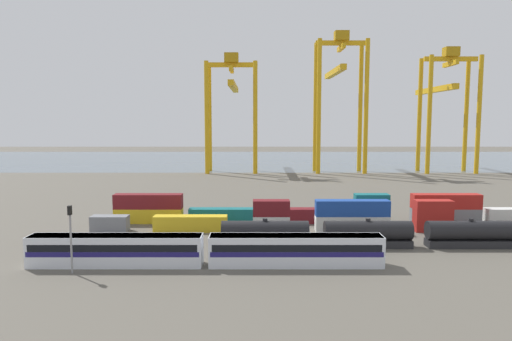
# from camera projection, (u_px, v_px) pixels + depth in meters

# --- Properties ---
(ground_plane) EXTENTS (420.00, 420.00, 0.00)m
(ground_plane) POSITION_uv_depth(u_px,v_px,m) (298.00, 193.00, 117.86)
(ground_plane) COLOR #5B564C
(harbour_water) EXTENTS (400.00, 110.00, 0.01)m
(harbour_water) POSITION_uv_depth(u_px,v_px,m) (279.00, 160.00, 218.86)
(harbour_water) COLOR slate
(harbour_water) RESTS_ON ground_plane
(passenger_train) EXTENTS (44.50, 3.14, 3.90)m
(passenger_train) POSITION_uv_depth(u_px,v_px,m) (207.00, 249.00, 59.04)
(passenger_train) COLOR silver
(passenger_train) RESTS_ON ground_plane
(freight_tank_row) EXTENTS (72.06, 2.74, 4.20)m
(freight_tank_row) POSITION_uv_depth(u_px,v_px,m) (472.00, 234.00, 67.65)
(freight_tank_row) COLOR #232326
(freight_tank_row) RESTS_ON ground_plane
(signal_mast) EXTENTS (0.36, 0.60, 8.23)m
(signal_mast) POSITION_uv_depth(u_px,v_px,m) (72.00, 230.00, 55.75)
(signal_mast) COLOR gray
(signal_mast) RESTS_ON ground_plane
(shipping_container_0) EXTENTS (6.04, 2.44, 2.60)m
(shipping_container_0) POSITION_uv_depth(u_px,v_px,m) (111.00, 223.00, 77.54)
(shipping_container_0) COLOR slate
(shipping_container_0) RESTS_ON ground_plane
(shipping_container_1) EXTENTS (12.10, 2.44, 2.60)m
(shipping_container_1) POSITION_uv_depth(u_px,v_px,m) (192.00, 223.00, 77.51)
(shipping_container_1) COLOR gold
(shipping_container_1) RESTS_ON ground_plane
(shipping_container_2) EXTENTS (6.04, 2.44, 2.60)m
(shipping_container_2) POSITION_uv_depth(u_px,v_px,m) (273.00, 223.00, 77.47)
(shipping_container_2) COLOR silver
(shipping_container_2) RESTS_ON ground_plane
(shipping_container_3) EXTENTS (6.04, 2.44, 2.60)m
(shipping_container_3) POSITION_uv_depth(u_px,v_px,m) (273.00, 208.00, 77.19)
(shipping_container_3) COLOR maroon
(shipping_container_3) RESTS_ON shipping_container_2
(shipping_container_4) EXTENTS (12.10, 2.44, 2.60)m
(shipping_container_4) POSITION_uv_depth(u_px,v_px,m) (353.00, 224.00, 77.43)
(shipping_container_4) COLOR silver
(shipping_container_4) RESTS_ON ground_plane
(shipping_container_5) EXTENTS (12.10, 2.44, 2.60)m
(shipping_container_5) POSITION_uv_depth(u_px,v_px,m) (354.00, 208.00, 77.15)
(shipping_container_5) COLOR #1C4299
(shipping_container_5) RESTS_ON shipping_container_4
(shipping_container_6) EXTENTS (6.04, 2.44, 2.60)m
(shipping_container_6) POSITION_uv_depth(u_px,v_px,m) (434.00, 224.00, 77.39)
(shipping_container_6) COLOR #AD211C
(shipping_container_6) RESTS_ON ground_plane
(shipping_container_7) EXTENTS (6.04, 2.44, 2.60)m
(shipping_container_7) POSITION_uv_depth(u_px,v_px,m) (435.00, 208.00, 77.11)
(shipping_container_7) COLOR #AD211C
(shipping_container_7) RESTS_ON shipping_container_6
(shipping_container_8) EXTENTS (12.10, 2.44, 2.60)m
(shipping_container_8) POSITION_uv_depth(u_px,v_px,m) (150.00, 216.00, 83.94)
(shipping_container_8) COLOR gold
(shipping_container_8) RESTS_ON ground_plane
(shipping_container_9) EXTENTS (12.10, 2.44, 2.60)m
(shipping_container_9) POSITION_uv_depth(u_px,v_px,m) (150.00, 201.00, 83.66)
(shipping_container_9) COLOR maroon
(shipping_container_9) RESTS_ON shipping_container_8
(shipping_container_10) EXTENTS (12.10, 2.44, 2.60)m
(shipping_container_10) POSITION_uv_depth(u_px,v_px,m) (224.00, 216.00, 83.90)
(shipping_container_10) COLOR #146066
(shipping_container_10) RESTS_ON ground_plane
(shipping_container_11) EXTENTS (12.10, 2.44, 2.60)m
(shipping_container_11) POSITION_uv_depth(u_px,v_px,m) (298.00, 216.00, 83.86)
(shipping_container_11) COLOR maroon
(shipping_container_11) RESTS_ON ground_plane
(shipping_container_12) EXTENTS (6.04, 2.44, 2.60)m
(shipping_container_12) POSITION_uv_depth(u_px,v_px,m) (373.00, 216.00, 83.82)
(shipping_container_12) COLOR #146066
(shipping_container_12) RESTS_ON ground_plane
(shipping_container_13) EXTENTS (6.04, 2.44, 2.60)m
(shipping_container_13) POSITION_uv_depth(u_px,v_px,m) (373.00, 201.00, 83.55)
(shipping_container_13) COLOR #146066
(shipping_container_13) RESTS_ON shipping_container_12
(shipping_container_14) EXTENTS (12.10, 2.44, 2.60)m
(shipping_container_14) POSITION_uv_depth(u_px,v_px,m) (447.00, 216.00, 83.79)
(shipping_container_14) COLOR slate
(shipping_container_14) RESTS_ON ground_plane
(shipping_container_15) EXTENTS (12.10, 2.44, 2.60)m
(shipping_container_15) POSITION_uv_depth(u_px,v_px,m) (448.00, 201.00, 83.51)
(shipping_container_15) COLOR #AD211C
(shipping_container_15) RESTS_ON shipping_container_14
(gantry_crane_west) EXTENTS (18.09, 41.72, 41.37)m
(gantry_crane_west) POSITION_uv_depth(u_px,v_px,m) (234.00, 99.00, 167.04)
(gantry_crane_west) COLOR gold
(gantry_crane_west) RESTS_ON ground_plane
(gantry_crane_central) EXTENTS (17.70, 37.07, 48.76)m
(gantry_crane_central) POSITION_uv_depth(u_px,v_px,m) (340.00, 88.00, 165.50)
(gantry_crane_central) COLOR gold
(gantry_crane_central) RESTS_ON ground_plane
(gantry_crane_east) EXTENTS (18.43, 37.87, 43.37)m
(gantry_crane_east) POSITION_uv_depth(u_px,v_px,m) (447.00, 98.00, 166.09)
(gantry_crane_east) COLOR gold
(gantry_crane_east) RESTS_ON ground_plane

